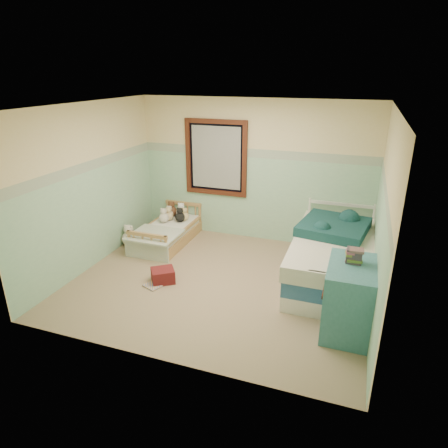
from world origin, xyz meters
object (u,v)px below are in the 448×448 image
(toddler_bed_frame, at_px, (168,237))
(red_pillow, at_px, (163,276))
(plush_floor_cream, at_px, (129,239))
(twin_bed_frame, at_px, (331,273))
(floor_book, at_px, (153,286))
(dresser, at_px, (349,298))
(plush_floor_tan, at_px, (140,246))

(toddler_bed_frame, height_order, red_pillow, red_pillow)
(plush_floor_cream, height_order, twin_bed_frame, plush_floor_cream)
(twin_bed_frame, xyz_separation_m, floor_book, (-2.41, -1.07, -0.10))
(twin_bed_frame, relative_size, dresser, 2.56)
(plush_floor_cream, bearing_deg, toddler_bed_frame, 32.20)
(toddler_bed_frame, distance_m, twin_bed_frame, 2.96)
(plush_floor_cream, distance_m, plush_floor_tan, 0.38)
(plush_floor_tan, xyz_separation_m, twin_bed_frame, (3.17, 0.11, -0.02))
(twin_bed_frame, distance_m, dresser, 1.26)
(toddler_bed_frame, bearing_deg, red_pillow, -65.82)
(plush_floor_cream, distance_m, twin_bed_frame, 3.50)
(dresser, distance_m, red_pillow, 2.64)
(toddler_bed_frame, distance_m, plush_floor_tan, 0.60)
(plush_floor_tan, height_order, twin_bed_frame, plush_floor_tan)
(toddler_bed_frame, relative_size, red_pillow, 4.58)
(toddler_bed_frame, height_order, plush_floor_cream, plush_floor_cream)
(dresser, bearing_deg, twin_bed_frame, 102.95)
(red_pillow, bearing_deg, plush_floor_tan, 137.35)
(twin_bed_frame, relative_size, red_pillow, 6.78)
(plush_floor_tan, relative_size, dresser, 0.30)
(dresser, bearing_deg, toddler_bed_frame, 153.10)
(plush_floor_tan, bearing_deg, floor_book, -51.46)
(red_pillow, relative_size, floor_book, 1.33)
(twin_bed_frame, bearing_deg, red_pillow, -159.23)
(plush_floor_tan, height_order, dresser, dresser)
(plush_floor_tan, xyz_separation_m, dresser, (3.44, -1.07, 0.30))
(plush_floor_tan, bearing_deg, red_pillow, -42.65)
(twin_bed_frame, bearing_deg, toddler_bed_frame, 171.48)
(plush_floor_cream, height_order, dresser, dresser)
(plush_floor_tan, height_order, floor_book, plush_floor_tan)
(toddler_bed_frame, bearing_deg, plush_floor_cream, -147.80)
(red_pillow, bearing_deg, toddler_bed_frame, 114.18)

